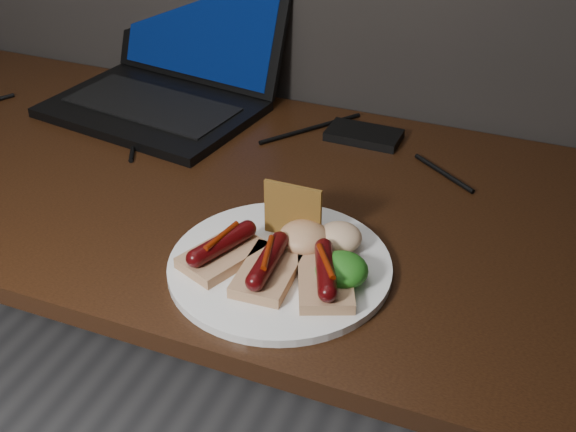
# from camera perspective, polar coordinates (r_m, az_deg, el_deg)

# --- Properties ---
(desk) EXTENTS (1.40, 0.70, 0.75)m
(desk) POSITION_cam_1_polar(r_m,az_deg,el_deg) (1.29, -9.85, 0.12)
(desk) COLOR #331B0C
(desk) RESTS_ON ground
(laptop) EXTENTS (0.44, 0.41, 0.25)m
(laptop) POSITION_cam_1_polar(r_m,az_deg,el_deg) (1.46, -9.33, 10.71)
(laptop) COLOR black
(laptop) RESTS_ON desk
(hard_drive) EXTENTS (0.13, 0.07, 0.02)m
(hard_drive) POSITION_cam_1_polar(r_m,az_deg,el_deg) (1.33, 6.01, 6.38)
(hard_drive) COLOR black
(hard_drive) RESTS_ON desk
(desk_cables) EXTENTS (1.04, 0.35, 0.01)m
(desk_cables) POSITION_cam_1_polar(r_m,az_deg,el_deg) (1.35, -7.63, 6.57)
(desk_cables) COLOR black
(desk_cables) RESTS_ON desk
(plate) EXTENTS (0.40, 0.40, 0.01)m
(plate) POSITION_cam_1_polar(r_m,az_deg,el_deg) (0.99, -0.65, -3.96)
(plate) COLOR white
(plate) RESTS_ON desk
(bread_sausage_left) EXTENTS (0.11, 0.13, 0.04)m
(bread_sausage_left) POSITION_cam_1_polar(r_m,az_deg,el_deg) (0.99, -5.20, -2.70)
(bread_sausage_left) COLOR tan
(bread_sausage_left) RESTS_ON plate
(bread_sausage_center) EXTENTS (0.08, 0.12, 0.04)m
(bread_sausage_center) POSITION_cam_1_polar(r_m,az_deg,el_deg) (0.95, -1.60, -4.06)
(bread_sausage_center) COLOR tan
(bread_sausage_center) RESTS_ON plate
(bread_sausage_right) EXTENTS (0.11, 0.13, 0.04)m
(bread_sausage_right) POSITION_cam_1_polar(r_m,az_deg,el_deg) (0.94, 2.97, -4.77)
(bread_sausage_right) COLOR tan
(bread_sausage_right) RESTS_ON plate
(crispbread) EXTENTS (0.08, 0.01, 0.08)m
(crispbread) POSITION_cam_1_polar(r_m,az_deg,el_deg) (1.02, 0.38, 0.39)
(crispbread) COLOR #A5722D
(crispbread) RESTS_ON plate
(salad_greens) EXTENTS (0.07, 0.07, 0.04)m
(salad_greens) POSITION_cam_1_polar(r_m,az_deg,el_deg) (0.95, 4.28, -4.27)
(salad_greens) COLOR #135611
(salad_greens) RESTS_ON plate
(salsa_mound) EXTENTS (0.07, 0.07, 0.04)m
(salsa_mound) POSITION_cam_1_polar(r_m,az_deg,el_deg) (1.00, 1.28, -1.71)
(salsa_mound) COLOR #A93010
(salsa_mound) RESTS_ON plate
(coleslaw_mound) EXTENTS (0.06, 0.06, 0.04)m
(coleslaw_mound) POSITION_cam_1_polar(r_m,az_deg,el_deg) (1.01, 4.08, -1.68)
(coleslaw_mound) COLOR silver
(coleslaw_mound) RESTS_ON plate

